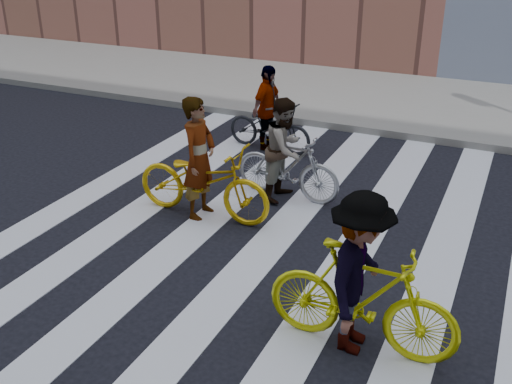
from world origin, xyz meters
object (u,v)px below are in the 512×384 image
Objects in this scene: rider_mid at (285,149)px; bike_silver_mid at (287,167)px; bike_dark_rear at (270,127)px; rider_left at (199,158)px; bike_yellow_left at (203,181)px; rider_rear at (267,108)px; bike_yellow_right at (362,299)px; rider_right at (359,274)px.

bike_silver_mid is at bearing -86.27° from rider_mid.
rider_left is (0.19, -2.99, 0.45)m from bike_dark_rear.
rider_rear is at bearing 5.67° from bike_yellow_left.
rider_right reaches higher than bike_yellow_right.
bike_dark_rear is 5.88m from rider_right.
bike_yellow_left reaches higher than bike_dark_rear.
bike_yellow_left is at bearing 55.16° from rider_right.
rider_left is 3.53m from rider_right.
bike_silver_mid is at bearing -39.90° from rider_left.
rider_rear reaches higher than bike_yellow_left.
rider_right is (2.93, -1.97, -0.04)m from rider_left.
rider_mid reaches higher than bike_dark_rear.
bike_silver_mid is 2.24m from rider_rear.
rider_right reaches higher than bike_dark_rear.
bike_yellow_right is at bearing -123.92° from bike_yellow_left.
bike_yellow_right is 1.21× the size of rider_rear.
rider_mid is 3.70m from rider_right.
bike_yellow_right is 1.08× the size of rider_left.
rider_rear is at bearing 32.57° from bike_yellow_right.
rider_rear is (-3.17, 4.97, -0.06)m from rider_right.
bike_silver_mid is at bearing 32.53° from rider_right.
bike_yellow_left is at bearing -168.50° from rider_rear.
rider_right is 1.07× the size of rider_rear.
rider_left is at bearing -169.44° from rider_rear.
bike_yellow_right reaches higher than bike_yellow_left.
rider_right is at bearing -141.55° from rider_rear.
bike_dark_rear is (-1.12, 1.88, -0.07)m from bike_silver_mid.
rider_left is 1.12× the size of rider_rear.
rider_rear is (-1.12, 1.88, -0.00)m from rider_mid.
bike_yellow_right is 5.92m from rider_rear.
bike_yellow_right is (2.93, -1.97, 0.03)m from bike_yellow_left.
rider_left is (-2.98, 1.97, 0.32)m from bike_yellow_right.
rider_mid is (1.07, -1.88, 0.35)m from bike_dark_rear.
rider_rear reaches higher than bike_yellow_right.
rider_rear is (-0.05, 0.00, 0.35)m from bike_dark_rear.
bike_silver_mid reaches higher than bike_dark_rear.
bike_silver_mid is 0.29m from rider_mid.
bike_yellow_left is 1.23× the size of bike_dark_rear.
bike_yellow_left is at bearing -169.44° from bike_dark_rear.
rider_mid reaches higher than bike_yellow_right.
bike_dark_rear is 0.36m from rider_rear.
bike_yellow_right is 0.28m from rider_right.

